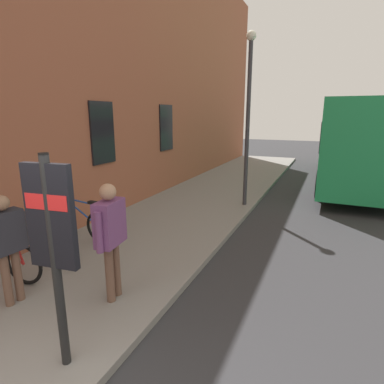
# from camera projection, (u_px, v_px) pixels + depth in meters

# --- Properties ---
(ground) EXTENTS (60.00, 60.00, 0.00)m
(ground) POSITION_uv_depth(u_px,v_px,m) (274.00, 239.00, 7.51)
(ground) COLOR #2D2D30
(sidewalk_pavement) EXTENTS (24.00, 3.50, 0.12)m
(sidewalk_pavement) POSITION_uv_depth(u_px,v_px,m) (200.00, 203.00, 10.35)
(sidewalk_pavement) COLOR gray
(sidewalk_pavement) RESTS_ON ground
(station_facade) EXTENTS (22.00, 0.65, 9.33)m
(station_facade) POSITION_uv_depth(u_px,v_px,m) (157.00, 61.00, 10.92)
(station_facade) COLOR #9E563D
(station_facade) RESTS_ON ground
(bicycle_leaning_wall) EXTENTS (0.56, 1.74, 0.97)m
(bicycle_leaning_wall) POSITION_uv_depth(u_px,v_px,m) (47.00, 239.00, 6.17)
(bicycle_leaning_wall) COLOR black
(bicycle_leaning_wall) RESTS_ON sidewalk_pavement
(bicycle_nearest_sign) EXTENTS (0.48, 1.77, 0.97)m
(bicycle_nearest_sign) POSITION_uv_depth(u_px,v_px,m) (82.00, 222.00, 7.10)
(bicycle_nearest_sign) COLOR black
(bicycle_nearest_sign) RESTS_ON sidewalk_pavement
(transit_info_sign) EXTENTS (0.15, 0.56, 2.40)m
(transit_info_sign) POSITION_uv_depth(u_px,v_px,m) (52.00, 231.00, 3.23)
(transit_info_sign) COLOR black
(transit_info_sign) RESTS_ON sidewalk_pavement
(city_bus) EXTENTS (10.51, 2.68, 3.35)m
(city_bus) POSITION_uv_depth(u_px,v_px,m) (357.00, 138.00, 13.19)
(city_bus) COLOR #1E8C4C
(city_bus) RESTS_ON ground
(pedestrian_crossing_street) EXTENTS (0.68, 0.32, 1.81)m
(pedestrian_crossing_street) POSITION_uv_depth(u_px,v_px,m) (110.00, 230.00, 4.63)
(pedestrian_crossing_street) COLOR brown
(pedestrian_crossing_street) RESTS_ON sidewalk_pavement
(pedestrian_near_bus) EXTENTS (0.63, 0.29, 1.67)m
(pedestrian_near_bus) POSITION_uv_depth(u_px,v_px,m) (6.00, 239.00, 4.53)
(pedestrian_near_bus) COLOR brown
(pedestrian_near_bus) RESTS_ON sidewalk_pavement
(street_lamp) EXTENTS (0.28, 0.28, 5.01)m
(street_lamp) POSITION_uv_depth(u_px,v_px,m) (248.00, 106.00, 9.20)
(street_lamp) COLOR #333338
(street_lamp) RESTS_ON sidewalk_pavement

